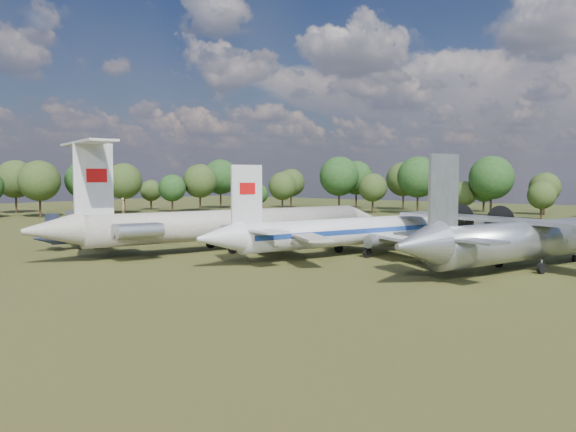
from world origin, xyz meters
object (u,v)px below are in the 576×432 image
Objects in this scene: il62_airliner at (235,230)px; small_prop_northwest at (104,233)px; tu104_jet at (359,236)px; person_on_il62 at (123,206)px; small_prop_west at (94,239)px; an12_transport at (526,245)px.

small_prop_northwest is (-22.27, -3.96, -1.40)m from il62_airliner.
person_on_il62 is at bearing -116.20° from tu104_jet.
il62_airliner reaches higher than small_prop_west.
person_on_il62 reaches higher than small_prop_northwest.
il62_airliner reaches higher than an12_transport.
small_prop_west is 12.96m from person_on_il62.
il62_airliner is at bearing 12.46° from small_prop_northwest.
person_on_il62 is (-19.67, -19.18, 3.81)m from tu104_jet.
il62_airliner is 29.05× the size of person_on_il62.
person_on_il62 is (-38.56, -19.62, 3.59)m from an12_transport.
an12_transport is at bearing 12.43° from small_prop_northwest.
small_prop_west is (-31.08, -15.44, -1.06)m from tu104_jet.
il62_airliner is 3.27× the size of small_prop_west.
small_prop_northwest is at bearing -150.52° from an12_transport.
tu104_jet is 2.80× the size of small_prop_northwest.
person_on_il62 is (11.41, -3.74, 4.87)m from small_prop_west.
small_prop_west is at bearing -134.06° from tu104_jet.
il62_airliner is 3.28× the size of small_prop_northwest.
il62_airliner is 1.17× the size of tu104_jet.
tu104_jet is 38.48m from small_prop_northwest.
an12_transport is 2.33× the size of small_prop_west.
il62_airliner is 14.81m from person_on_il62.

